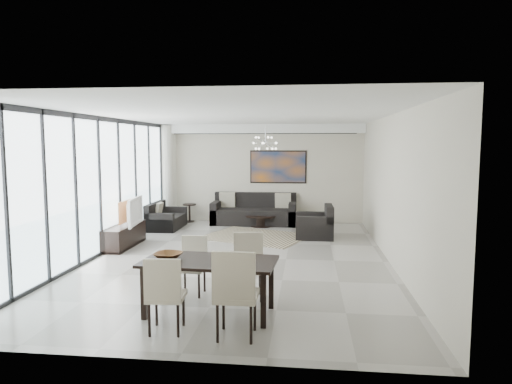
# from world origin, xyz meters

# --- Properties ---
(room_shell) EXTENTS (6.00, 9.00, 2.90)m
(room_shell) POSITION_xyz_m (0.46, 0.00, 1.45)
(room_shell) COLOR #A8A39B
(room_shell) RESTS_ON ground
(window_wall) EXTENTS (0.37, 8.95, 2.90)m
(window_wall) POSITION_xyz_m (-2.86, 0.00, 1.47)
(window_wall) COLOR silver
(window_wall) RESTS_ON floor
(soffit) EXTENTS (5.98, 0.40, 0.26)m
(soffit) POSITION_xyz_m (0.00, 4.30, 2.77)
(soffit) COLOR white
(soffit) RESTS_ON room_shell
(painting) EXTENTS (1.68, 0.04, 0.98)m
(painting) POSITION_xyz_m (0.50, 4.47, 1.65)
(painting) COLOR #B25D18
(painting) RESTS_ON room_shell
(chandelier) EXTENTS (0.66, 0.66, 0.71)m
(chandelier) POSITION_xyz_m (0.30, 2.50, 2.35)
(chandelier) COLOR silver
(chandelier) RESTS_ON room_shell
(rug) EXTENTS (2.97, 2.65, 0.01)m
(rug) POSITION_xyz_m (0.08, 2.19, 0.01)
(rug) COLOR black
(rug) RESTS_ON floor
(coffee_table) EXTENTS (0.90, 0.90, 0.31)m
(coffee_table) POSITION_xyz_m (0.07, 3.68, 0.18)
(coffee_table) COLOR black
(coffee_table) RESTS_ON floor
(bowl_coffee) EXTENTS (0.23, 0.23, 0.07)m
(bowl_coffee) POSITION_xyz_m (0.03, 3.73, 0.35)
(bowl_coffee) COLOR brown
(bowl_coffee) RESTS_ON coffee_table
(sofa_main) EXTENTS (2.44, 1.00, 0.89)m
(sofa_main) POSITION_xyz_m (-0.17, 4.08, 0.30)
(sofa_main) COLOR black
(sofa_main) RESTS_ON floor
(loveseat) EXTENTS (0.80, 1.42, 0.71)m
(loveseat) POSITION_xyz_m (-2.54, 3.05, 0.24)
(loveseat) COLOR black
(loveseat) RESTS_ON floor
(armchair) EXTENTS (0.93, 0.98, 0.81)m
(armchair) POSITION_xyz_m (1.59, 2.26, 0.28)
(armchair) COLOR black
(armchair) RESTS_ON floor
(side_table) EXTENTS (0.40, 0.40, 0.55)m
(side_table) POSITION_xyz_m (-2.13, 4.15, 0.37)
(side_table) COLOR black
(side_table) RESTS_ON floor
(tv_console) EXTENTS (0.45, 1.59, 0.50)m
(tv_console) POSITION_xyz_m (-2.76, 0.73, 0.25)
(tv_console) COLOR black
(tv_console) RESTS_ON floor
(television) EXTENTS (0.27, 1.09, 0.62)m
(television) POSITION_xyz_m (-2.60, 0.76, 0.81)
(television) COLOR gray
(television) RESTS_ON tv_console
(dining_table) EXTENTS (1.86, 1.01, 0.75)m
(dining_table) POSITION_xyz_m (0.06, -3.10, 0.67)
(dining_table) COLOR black
(dining_table) RESTS_ON floor
(dining_chair_sw) EXTENTS (0.48, 0.48, 0.97)m
(dining_chair_sw) POSITION_xyz_m (-0.34, -3.83, 0.56)
(dining_chair_sw) COLOR #B9A99A
(dining_chair_sw) RESTS_ON floor
(dining_chair_se) EXTENTS (0.51, 0.51, 1.10)m
(dining_chair_se) POSITION_xyz_m (0.54, -3.91, 0.64)
(dining_chair_se) COLOR #B9A99A
(dining_chair_se) RESTS_ON floor
(dining_chair_nw) EXTENTS (0.42, 0.42, 0.89)m
(dining_chair_nw) POSITION_xyz_m (-0.39, -2.25, 0.51)
(dining_chair_nw) COLOR #B9A99A
(dining_chair_nw) RESTS_ON floor
(dining_chair_ne) EXTENTS (0.51, 0.51, 0.98)m
(dining_chair_ne) POSITION_xyz_m (0.49, -2.33, 0.56)
(dining_chair_ne) COLOR #B9A99A
(dining_chair_ne) RESTS_ON floor
(bowl_dining) EXTENTS (0.45, 0.45, 0.09)m
(bowl_dining) POSITION_xyz_m (-0.52, -3.11, 0.80)
(bowl_dining) COLOR brown
(bowl_dining) RESTS_ON dining_table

